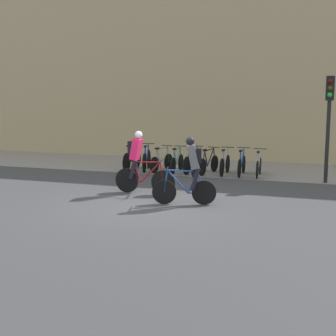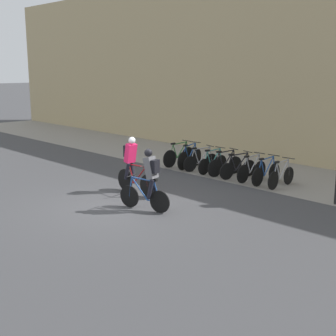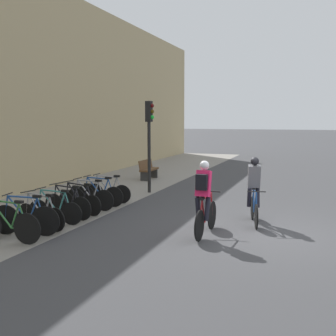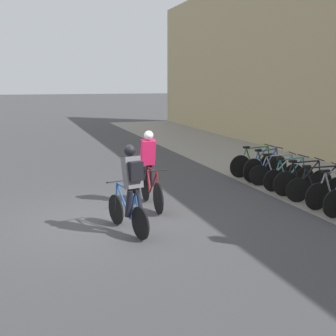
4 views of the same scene
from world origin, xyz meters
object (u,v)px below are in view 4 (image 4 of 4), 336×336
Objects in this scene: cyclist_pink at (149,166)px; parked_bike_6 at (335,192)px; cyclist_grey at (131,187)px; parked_bike_2 at (277,172)px; parked_bike_5 at (318,186)px; parked_bike_1 at (266,167)px; parked_bike_0 at (255,164)px; parked_bike_4 at (303,181)px; parked_bike_3 at (289,176)px.

cyclist_pink reaches higher than parked_bike_6.
cyclist_grey is 5.54m from parked_bike_2.
cyclist_pink reaches higher than parked_bike_5.
parked_bike_1 is 1.04× the size of parked_bike_6.
cyclist_pink is 1.12× the size of parked_bike_6.
parked_bike_2 is (-2.52, 4.90, -0.57)m from cyclist_grey.
cyclist_pink is 1.04× the size of parked_bike_0.
parked_bike_1 is 1.04× the size of parked_bike_4.
parked_bike_1 is at bearing 0.08° from parked_bike_0.
parked_bike_1 is (-3.11, 4.91, -0.53)m from cyclist_grey.
cyclist_pink is 4.20m from parked_bike_5.
parked_bike_1 is 1.20m from parked_bike_3.
parked_bike_0 is 2.99m from parked_bike_5.
cyclist_grey is 5.30m from parked_bike_3.
parked_bike_4 is at bearing 83.24° from cyclist_pink.
parked_bike_5 is 1.00× the size of parked_bike_6.
parked_bike_2 is 1.79m from parked_bike_5.
parked_bike_6 is (1.79, 0.00, 0.01)m from parked_bike_3.
cyclist_pink is 4.48m from parked_bike_0.
parked_bike_3 is 1.19m from parked_bike_5.
parked_bike_3 is (1.20, -0.00, -0.04)m from parked_bike_1.
parked_bike_1 is at bearing 179.95° from parked_bike_5.
parked_bike_1 reaches higher than parked_bike_2.
cyclist_grey reaches higher than parked_bike_4.
parked_bike_1 is (0.60, 0.00, 0.00)m from parked_bike_0.
cyclist_pink is at bearing 153.69° from cyclist_grey.
cyclist_pink reaches higher than parked_bike_1.
parked_bike_3 is at bearing 179.99° from parked_bike_5.
parked_bike_5 is at bearing 75.03° from cyclist_pink.
parked_bike_1 is at bearing 108.12° from cyclist_pink.
cyclist_grey reaches higher than parked_bike_0.
parked_bike_6 is (3.59, -0.00, -0.02)m from parked_bike_0.
parked_bike_0 is at bearing 179.96° from parked_bike_3.
parked_bike_1 is at bearing 179.80° from parked_bike_2.
parked_bike_2 is 2.39m from parked_bike_6.
parked_bike_1 is (-1.32, 4.02, -0.53)m from cyclist_pink.
parked_bike_6 is (2.99, -0.00, -0.02)m from parked_bike_1.
parked_bike_5 is at bearing -0.01° from parked_bike_3.
parked_bike_0 is (-1.91, 4.02, -0.53)m from cyclist_pink.
parked_bike_5 is at bearing 98.38° from cyclist_grey.
cyclist_grey is 1.00× the size of parked_bike_0.
cyclist_grey is at bearing -81.62° from parked_bike_5.
cyclist_pink reaches higher than parked_bike_3.
parked_bike_0 is 1.08× the size of parked_bike_5.
parked_bike_5 reaches higher than parked_bike_3.
parked_bike_3 is at bearing -179.97° from parked_bike_6.
cyclist_pink is 1.13× the size of parked_bike_3.
parked_bike_1 is at bearing 179.98° from parked_bike_4.
cyclist_grey reaches higher than parked_bike_1.
parked_bike_2 is 1.20m from parked_bike_4.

